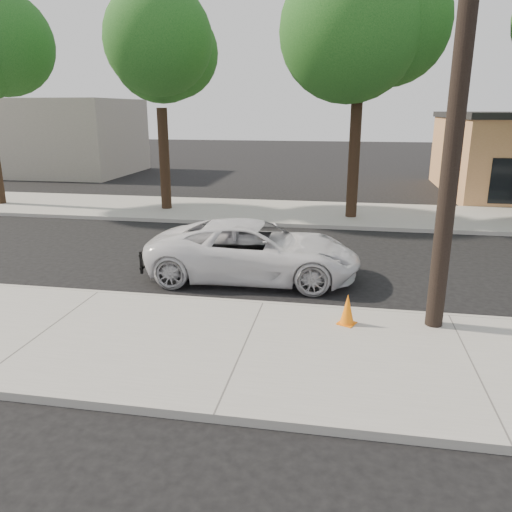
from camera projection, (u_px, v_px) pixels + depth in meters
The scene contains 10 objects.
ground at pixel (276, 279), 13.31m from camera, with size 120.00×120.00×0.00m, color black.
near_sidewalk at pixel (244, 349), 9.23m from camera, with size 90.00×4.40×0.15m, color gray.
far_sidewalk at pixel (303, 213), 21.32m from camera, with size 90.00×5.00×0.15m, color gray.
curb_near at pixel (263, 305), 11.31m from camera, with size 90.00×0.12×0.16m, color #9E9B93.
building_far at pixel (32, 136), 34.84m from camera, with size 14.00×8.00×5.00m, color gray.
utility_pole at pixel (459, 88), 8.83m from camera, with size 1.40×0.34×9.00m.
tree_b at pixel (163, 63), 20.15m from camera, with size 4.34×4.20×8.45m.
tree_c at pixel (367, 36), 18.19m from camera, with size 4.96×4.80×9.55m.
police_cruiser at pixel (254, 250), 13.14m from camera, with size 2.55×5.53×1.54m, color silver.
traffic_cone at pixel (347, 310), 10.06m from camera, with size 0.44×0.44×0.64m.
Camera 1 is at (1.68, -12.49, 4.35)m, focal length 35.00 mm.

